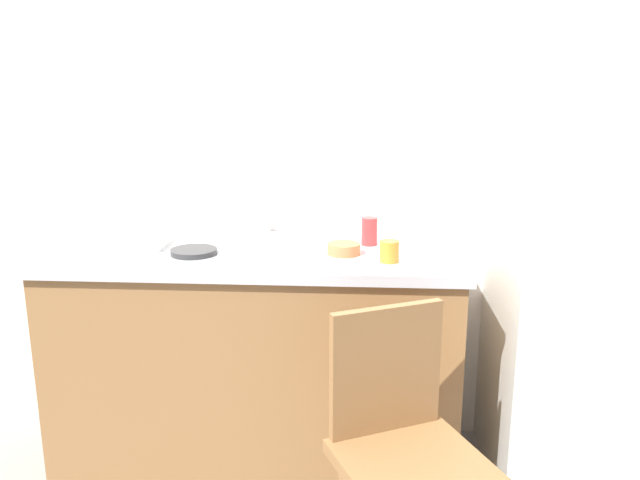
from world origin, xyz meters
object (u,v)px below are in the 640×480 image
(cup_red, at_px, (369,231))
(chair, at_px, (404,447))
(refrigerator, at_px, (586,296))
(cup_orange, at_px, (389,251))
(hotplate, at_px, (194,252))
(terracotta_bowl, at_px, (344,249))
(dish_tray, at_px, (130,240))

(cup_red, bearing_deg, chair, -82.18)
(refrigerator, relative_size, cup_red, 14.06)
(refrigerator, bearing_deg, cup_orange, -169.49)
(hotplate, height_order, cup_orange, cup_orange)
(refrigerator, distance_m, cup_red, 0.84)
(chair, distance_m, cup_red, 0.88)
(terracotta_bowl, xyz_separation_m, cup_orange, (0.16, -0.09, 0.02))
(dish_tray, relative_size, cup_orange, 3.66)
(hotplate, bearing_deg, cup_orange, -4.43)
(terracotta_bowl, height_order, cup_red, cup_red)
(dish_tray, bearing_deg, hotplate, -20.68)
(hotplate, height_order, cup_red, cup_red)
(chair, bearing_deg, terracotta_bowl, 83.12)
(dish_tray, height_order, hotplate, dish_tray)
(refrigerator, height_order, dish_tray, refrigerator)
(cup_red, xyz_separation_m, cup_orange, (0.07, -0.24, -0.02))
(cup_orange, bearing_deg, terracotta_bowl, 150.66)
(dish_tray, distance_m, hotplate, 0.29)
(dish_tray, bearing_deg, cup_red, 4.83)
(refrigerator, bearing_deg, chair, -137.72)
(cup_orange, bearing_deg, cup_red, 106.06)
(chair, xyz_separation_m, hotplate, (-0.75, 0.56, 0.43))
(terracotta_bowl, bearing_deg, chair, -71.77)
(refrigerator, distance_m, dish_tray, 1.74)
(chair, xyz_separation_m, dish_tray, (-1.02, 0.66, 0.44))
(cup_red, bearing_deg, dish_tray, -175.17)
(chair, distance_m, terracotta_bowl, 0.76)
(refrigerator, height_order, terracotta_bowl, refrigerator)
(cup_red, relative_size, cup_orange, 1.41)
(refrigerator, xyz_separation_m, cup_orange, (-0.74, -0.14, 0.19))
(refrigerator, xyz_separation_m, cup_red, (-0.81, 0.10, 0.21))
(chair, height_order, terracotta_bowl, terracotta_bowl)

